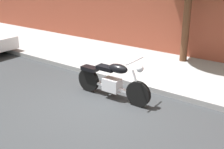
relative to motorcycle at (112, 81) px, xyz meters
name	(u,v)px	position (x,y,z in m)	size (l,w,h in m)	color
ground_plane	(101,104)	(0.01, -0.45, -0.46)	(60.00, 60.00, 0.00)	#303335
sidewalk	(159,69)	(0.01, 2.50, -0.39)	(23.64, 3.23, 0.14)	#969696
motorcycle	(112,81)	(0.00, 0.00, 0.00)	(2.14, 0.70, 1.12)	black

